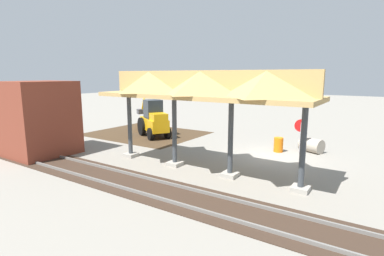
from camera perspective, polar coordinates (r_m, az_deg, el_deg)
The scene contains 10 objects.
ground_plane at distance 18.29m, azimuth 15.12°, elevation -5.13°, with size 120.00×120.00×0.00m, color gray.
dirt_work_zone at distance 24.53m, azimuth -8.74°, elevation -1.04°, with size 8.71×7.00×0.01m, color #42301E.
platform_canopy at distance 14.26m, azimuth 1.75°, elevation 7.90°, with size 10.78×3.20×4.90m.
rail_tracks at distance 11.45m, azimuth 2.07°, elevation -13.95°, with size 60.00×2.58×0.15m.
stop_sign at distance 19.03m, azimuth 20.02°, elevation -0.21°, with size 0.71×0.32×2.09m.
backhoe at distance 23.17m, azimuth -7.34°, elevation 1.52°, with size 4.91×3.59×2.82m.
dirt_mound at distance 25.83m, azimuth -10.16°, elevation -0.53°, with size 3.66×3.66×1.44m, color #42301E.
concrete_pipe at distance 19.80m, azimuth 21.77°, elevation -3.05°, with size 1.57×1.32×0.87m.
brick_utility_building at distance 19.69m, azimuth -26.99°, elevation 1.63°, with size 3.21×3.49×4.34m, color brown.
traffic_barrel at distance 19.20m, azimuth 16.14°, elevation -3.08°, with size 0.56×0.56×0.90m, color orange.
Camera 1 is at (-5.43, 16.82, 4.69)m, focal length 28.00 mm.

